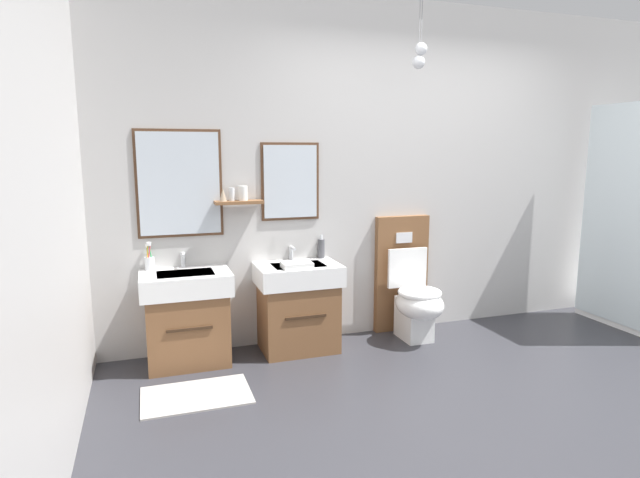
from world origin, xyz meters
The scene contains 12 objects.
ground_plane centered at (0.00, 0.00, -0.05)m, with size 6.63×4.63×0.10m, color #2D2D33.
wall_back centered at (-0.02, 1.65, 1.38)m, with size 5.43×0.53×2.75m.
wall_left centered at (-2.66, 0.00, 1.38)m, with size 0.12×3.43×2.75m, color #B7B5B2.
bath_mat centered at (-1.95, 0.82, 0.01)m, with size 0.68×0.44×0.01m, color #9E9993.
vanity_sink_left centered at (-1.95, 1.40, 0.36)m, with size 0.64×0.46×0.68m.
tap_on_left_sink centered at (-1.95, 1.57, 0.75)m, with size 0.03×0.13×0.11m.
vanity_sink_right centered at (-1.10, 1.40, 0.36)m, with size 0.64×0.46×0.68m.
tap_on_right_sink centered at (-1.10, 1.57, 0.75)m, with size 0.03×0.13×0.11m.
toilet centered at (-0.13, 1.40, 0.38)m, with size 0.48×0.63×1.00m.
toothbrush_cup centered at (-2.19, 1.56, 0.74)m, with size 0.07×0.07×0.21m.
soap_dispenser centered at (-0.86, 1.57, 0.77)m, with size 0.06×0.06×0.19m.
folded_hand_towel centered at (-1.14, 1.27, 0.71)m, with size 0.22×0.16×0.04m, color white.
Camera 1 is at (-2.19, -2.37, 1.54)m, focal length 29.25 mm.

